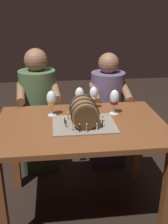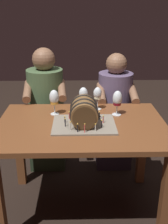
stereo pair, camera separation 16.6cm
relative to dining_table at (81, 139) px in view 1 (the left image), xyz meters
The scene contains 9 objects.
ground_plane 0.63m from the dining_table, ahead, with size 8.00×8.00×0.00m, color black.
dining_table is the anchor object (origin of this frame).
barrel_cake 0.22m from the dining_table, 60.29° to the right, with size 0.44×0.34×0.20m.
wine_glass_amber 0.37m from the dining_table, 138.69° to the left, with size 0.07×0.07×0.20m.
wine_glass_red 0.40m from the dining_table, 29.88° to the left, with size 0.07×0.07×0.19m.
wine_glass_empty 0.38m from the dining_table, 86.21° to the left, with size 0.07×0.07×0.18m.
wine_glass_white 0.40m from the dining_table, 64.90° to the left, with size 0.07×0.07×0.18m.
person_seated_left 0.76m from the dining_table, 116.07° to the left, with size 0.40×0.49×1.20m.
person_seated_right 0.76m from the dining_table, 63.90° to the left, with size 0.36×0.45×1.14m.
Camera 1 is at (-0.19, -1.75, 1.55)m, focal length 43.18 mm.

